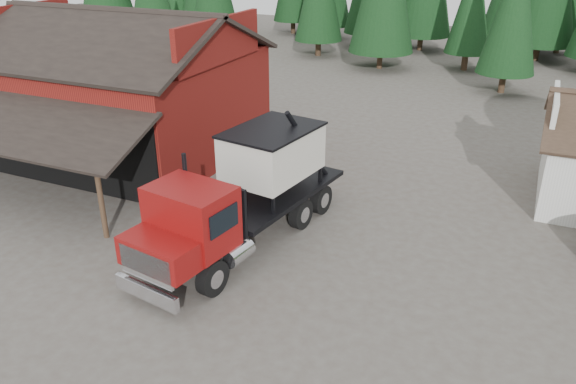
% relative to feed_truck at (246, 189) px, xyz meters
% --- Properties ---
extents(ground, '(120.00, 120.00, 0.00)m').
position_rel_feed_truck_xyz_m(ground, '(0.66, -4.03, -2.10)').
color(ground, '#4D443C').
rests_on(ground, ground).
extents(red_barn, '(12.80, 13.63, 7.18)m').
position_rel_feed_truck_xyz_m(red_barn, '(-10.34, 5.87, 0.60)').
color(red_barn, maroon).
rests_on(red_barn, ground).
extents(conifer_backdrop, '(76.00, 16.00, 16.00)m').
position_rel_feed_truck_xyz_m(conifer_backdrop, '(0.66, 37.97, -2.10)').
color(conifer_backdrop, black).
rests_on(conifer_backdrop, ground).
extents(near_pine_b, '(3.96, 3.96, 10.40)m').
position_rel_feed_truck_xyz_m(near_pine_b, '(6.66, 25.97, 3.79)').
color(near_pine_b, '#382619').
rests_on(near_pine_b, ground).
extents(feed_truck, '(4.19, 10.23, 4.48)m').
position_rel_feed_truck_xyz_m(feed_truck, '(0.00, 0.00, 0.00)').
color(feed_truck, black).
rests_on(feed_truck, ground).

